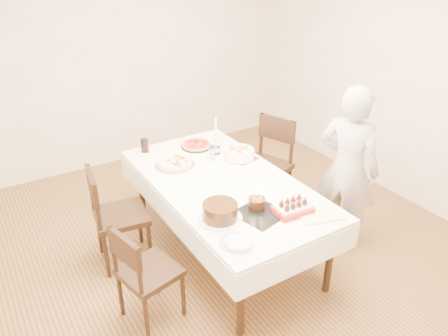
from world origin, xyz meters
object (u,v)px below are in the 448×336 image
pizza_pepperoni (196,145)px  cola_glass (145,145)px  chair_left_dessert (149,272)px  dining_table (224,216)px  chair_right_savory (264,167)px  person (347,169)px  pasta_bowl (240,154)px  pizza_white (175,164)px  chair_left_savory (121,216)px  birthday_cake (257,199)px  layer_cake (220,212)px  strawberry_box (293,208)px  taper_candle (216,136)px

pizza_pepperoni → cola_glass: (-0.50, 0.17, 0.05)m
chair_left_dessert → dining_table: bearing=-168.4°
chair_right_savory → person: (0.30, -0.86, 0.28)m
dining_table → person: person is taller
chair_left_dessert → cola_glass: bearing=-125.1°
chair_right_savory → cola_glass: bearing=133.8°
pasta_bowl → pizza_pepperoni: bearing=116.6°
cola_glass → pizza_white: bearing=-75.0°
chair_left_savory → cola_glass: bearing=-122.0°
chair_right_savory → birthday_cake: 1.22m
layer_cake → birthday_cake: bearing=-4.0°
chair_left_savory → pasta_bowl: (1.23, -0.05, 0.32)m
pizza_white → birthday_cake: (0.23, -1.01, 0.06)m
person → pasta_bowl: 1.03m
pizza_pepperoni → strawberry_box: strawberry_box is taller
chair_left_savory → pizza_pepperoni: chair_left_savory is taller
pizza_white → taper_candle: 0.50m
taper_candle → strawberry_box: (-0.04, -1.24, -0.16)m
dining_table → strawberry_box: bearing=-74.7°
person → layer_cake: size_ratio=4.58×
chair_right_savory → chair_left_dessert: size_ratio=1.18×
person → cola_glass: (-1.40, 1.41, 0.03)m
chair_left_dessert → pizza_white: size_ratio=2.28×
person → pasta_bowl: size_ratio=5.60×
pizza_pepperoni → taper_candle: (0.09, -0.24, 0.17)m
pasta_bowl → chair_right_savory: bearing=12.6°
dining_table → pizza_pepperoni: (0.14, 0.77, 0.40)m
person → strawberry_box: 0.88m
chair_left_dessert → layer_cake: 0.70m
dining_table → chair_left_savory: (-0.86, 0.36, 0.10)m
pasta_bowl → birthday_cake: 0.90m
chair_left_savory → layer_cake: (0.52, -0.85, 0.34)m
birthday_cake → taper_candle: bearing=76.9°
layer_cake → chair_left_savory: bearing=121.5°
person → chair_left_dessert: bearing=65.7°
chair_right_savory → layer_cake: chair_right_savory is taller
chair_right_savory → pasta_bowl: chair_right_savory is taller
pasta_bowl → layer_cake: layer_cake is taller
chair_right_savory → strawberry_box: size_ratio=3.46×
chair_left_dessert → taper_candle: taper_candle is taller
chair_left_savory → cola_glass: 0.84m
pizza_white → cola_glass: bearing=105.0°
chair_left_savory → taper_candle: 1.20m
chair_right_savory → taper_candle: taper_candle is taller
taper_candle → birthday_cake: size_ratio=2.74×
person → pizza_pepperoni: 1.53m
chair_right_savory → strawberry_box: 1.26m
chair_left_savory → chair_right_savory: bearing=-170.3°
pizza_pepperoni → birthday_cake: 1.29m
strawberry_box → chair_left_savory: bearing=134.5°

